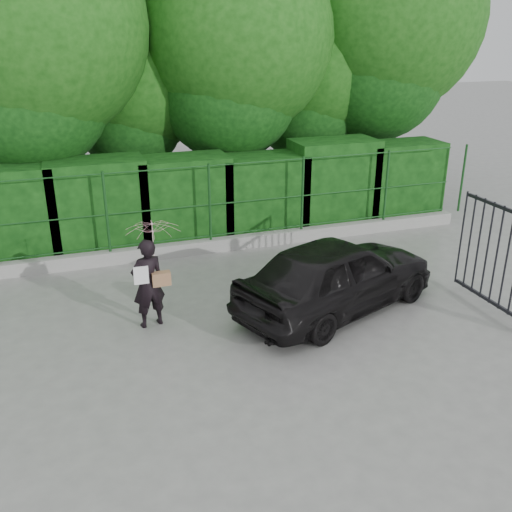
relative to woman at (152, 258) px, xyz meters
name	(u,v)px	position (x,y,z in m)	size (l,w,h in m)	color
ground	(258,349)	(1.42, -1.43, -1.26)	(80.00, 80.00, 0.00)	gray
kerb	(194,248)	(1.42, 3.07, -1.11)	(14.00, 0.25, 0.30)	#9E9E99
fence	(202,203)	(1.64, 3.07, -0.06)	(14.13, 0.06, 1.80)	#154318
hedge	(184,199)	(1.45, 4.07, -0.20)	(14.20, 1.20, 2.24)	black
trees	(202,40)	(2.56, 6.31, 3.36)	(17.10, 6.15, 8.08)	black
woman	(152,258)	(0.00, 0.00, 0.00)	(0.95, 0.95, 1.91)	black
car	(337,274)	(3.27, -0.54, -0.55)	(1.67, 4.14, 1.41)	black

